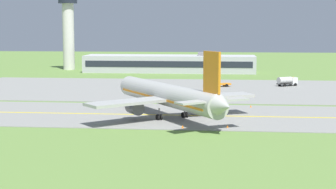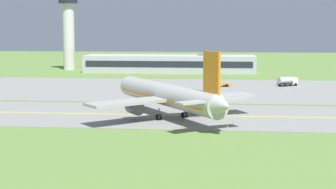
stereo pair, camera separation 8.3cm
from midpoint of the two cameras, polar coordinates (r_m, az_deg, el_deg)
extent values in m
plane|color=olive|center=(98.55, -0.79, -2.28)|extent=(500.00, 500.00, 0.00)
cube|color=gray|center=(98.54, -0.79, -2.25)|extent=(240.00, 28.00, 0.10)
cube|color=gray|center=(139.47, 5.33, 0.55)|extent=(140.00, 52.00, 0.10)
cube|color=yellow|center=(98.53, -0.79, -2.22)|extent=(220.00, 0.60, 0.01)
cylinder|color=#ADADA8|center=(95.53, -0.10, -0.03)|extent=(22.21, 30.49, 4.00)
cone|color=#ADADA8|center=(111.85, -4.44, 1.02)|extent=(4.60, 4.27, 3.80)
cone|color=#ADADA8|center=(79.80, 6.06, -1.25)|extent=(4.60, 4.55, 3.40)
cube|color=orange|center=(95.59, -0.10, -0.33)|extent=(20.77, 28.28, 0.36)
cube|color=#1E232D|center=(109.77, -3.99, 1.28)|extent=(3.83, 3.39, 0.70)
cube|color=#ADADA8|center=(89.98, -4.24, -0.83)|extent=(14.39, 13.57, 0.50)
cylinder|color=#47474C|center=(92.80, -3.60, -1.45)|extent=(3.80, 4.10, 2.30)
cylinder|color=black|center=(94.24, -4.00, -1.32)|extent=(1.88, 1.37, 2.10)
cube|color=#ADADA8|center=(97.95, 4.91, -0.17)|extent=(15.60, 10.84, 0.50)
cylinder|color=#47474C|center=(98.78, 3.30, -0.91)|extent=(3.80, 4.10, 2.30)
cylinder|color=black|center=(100.14, 2.82, -0.80)|extent=(1.88, 1.37, 2.10)
cube|color=orange|center=(82.06, 4.78, 2.42)|extent=(2.78, 3.88, 6.50)
cube|color=#ADADA8|center=(80.72, 2.91, -0.83)|extent=(6.15, 5.68, 0.30)
cube|color=#ADADA8|center=(84.14, 6.66, -0.54)|extent=(6.43, 4.92, 0.30)
cylinder|color=slate|center=(107.48, -3.32, -0.74)|extent=(0.24, 0.24, 1.65)
cylinder|color=black|center=(107.60, -3.32, -1.18)|extent=(0.90, 1.11, 1.10)
cylinder|color=slate|center=(93.00, -0.94, -2.00)|extent=(0.24, 0.24, 1.65)
cylinder|color=black|center=(93.01, -1.09, -2.51)|extent=(0.90, 1.11, 1.10)
cylinder|color=black|center=(93.26, -0.79, -2.48)|extent=(0.90, 1.11, 1.10)
cylinder|color=slate|center=(95.43, 1.84, -1.76)|extent=(0.24, 0.24, 1.65)
cylinder|color=black|center=(95.43, 1.70, -2.26)|extent=(0.90, 1.11, 1.10)
cylinder|color=black|center=(95.70, 1.98, -2.23)|extent=(0.90, 1.11, 1.10)
cube|color=silver|center=(151.63, 13.41, 1.48)|extent=(2.60, 2.66, 1.80)
cube|color=#1E232D|center=(152.10, 13.63, 1.61)|extent=(1.11, 1.60, 0.81)
cylinder|color=silver|center=(149.67, 12.55, 1.52)|extent=(4.50, 3.82, 1.80)
cube|color=#383838|center=(149.77, 12.53, 1.13)|extent=(4.66, 4.07, 0.24)
cylinder|color=orange|center=(151.54, 13.42, 1.85)|extent=(0.20, 0.20, 0.18)
cylinder|color=black|center=(152.49, 13.15, 1.12)|extent=(0.92, 0.75, 0.90)
cylinder|color=black|center=(150.99, 13.65, 1.04)|extent=(0.92, 0.75, 0.90)
cylinder|color=black|center=(150.07, 12.03, 1.05)|extent=(0.92, 0.75, 0.90)
cylinder|color=black|center=(148.47, 12.54, 0.97)|extent=(0.92, 0.75, 0.90)
cube|color=orange|center=(144.89, 4.73, 1.39)|extent=(2.32, 2.45, 1.80)
cube|color=#1E232D|center=(144.64, 4.44, 1.50)|extent=(0.68, 1.79, 0.81)
cube|color=orange|center=(145.90, 5.93, 1.14)|extent=(5.02, 3.40, 0.40)
cylinder|color=orange|center=(144.79, 4.73, 1.78)|extent=(0.20, 0.20, 0.18)
cylinder|color=black|center=(144.05, 4.84, 0.93)|extent=(0.95, 0.56, 0.90)
cylinder|color=black|center=(145.95, 4.61, 1.02)|extent=(0.95, 0.56, 0.90)
cylinder|color=black|center=(145.23, 6.40, 0.96)|extent=(0.95, 0.56, 0.90)
cylinder|color=black|center=(147.22, 6.14, 1.05)|extent=(0.95, 0.56, 0.90)
cube|color=#B2B2B7|center=(192.70, 0.22, 3.35)|extent=(61.88, 13.97, 6.13)
cube|color=#1E232D|center=(185.69, 0.01, 3.29)|extent=(59.40, 0.10, 2.21)
cube|color=slate|center=(191.64, 3.92, 4.41)|extent=(4.00, 4.00, 1.20)
cylinder|color=silver|center=(207.17, -10.68, 6.16)|extent=(4.40, 4.40, 25.33)
cone|color=orange|center=(85.84, 1.62, -3.51)|extent=(0.44, 0.44, 0.60)
cone|color=orange|center=(109.01, 8.98, -1.28)|extent=(0.44, 0.44, 0.60)
cone|color=orange|center=(86.61, 6.48, -3.46)|extent=(0.44, 0.44, 0.60)
camera|label=1|loc=(0.04, -89.98, 0.00)|focal=56.31mm
camera|label=2|loc=(0.04, 90.02, 0.00)|focal=56.31mm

